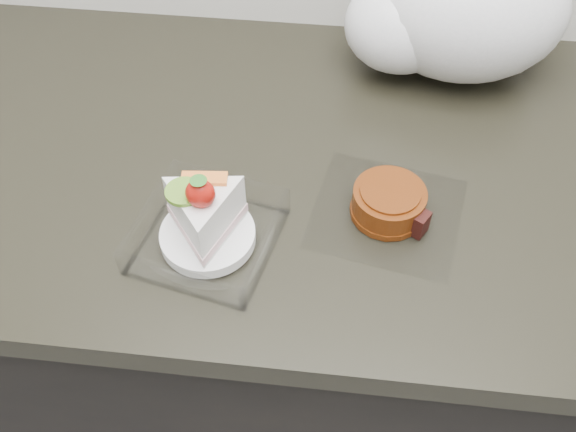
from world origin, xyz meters
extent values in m
cube|color=black|center=(0.00, 1.69, 0.43)|extent=(2.00, 0.60, 0.86)
cube|color=black|center=(0.00, 1.69, 0.88)|extent=(2.04, 0.64, 0.04)
cube|color=white|center=(-0.17, 1.53, 0.90)|extent=(0.19, 0.19, 0.00)
cylinder|color=white|center=(-0.17, 1.53, 0.91)|extent=(0.12, 0.12, 0.02)
ellipsoid|color=red|center=(-0.17, 1.52, 1.00)|extent=(0.03, 0.03, 0.04)
cone|color=#2D7223|center=(-0.17, 1.52, 1.02)|extent=(0.02, 0.02, 0.01)
cylinder|color=#77A931|center=(-0.19, 1.53, 0.99)|extent=(0.04, 0.04, 0.01)
cube|color=orange|center=(-0.17, 1.55, 0.99)|extent=(0.05, 0.02, 0.01)
cube|color=white|center=(0.05, 1.60, 0.90)|extent=(0.21, 0.20, 0.00)
cylinder|color=maroon|center=(0.05, 1.60, 0.92)|extent=(0.09, 0.09, 0.04)
cylinder|color=maroon|center=(0.05, 1.60, 0.91)|extent=(0.10, 0.10, 0.01)
cylinder|color=maroon|center=(0.05, 1.60, 0.94)|extent=(0.08, 0.08, 0.00)
cube|color=black|center=(0.08, 1.57, 0.92)|extent=(0.03, 0.03, 0.03)
ellipsoid|color=white|center=(0.15, 1.91, 1.01)|extent=(0.35, 0.31, 0.21)
ellipsoid|color=white|center=(0.05, 1.89, 0.98)|extent=(0.21, 0.20, 0.14)
camera|label=1|loc=(-0.02, 1.07, 1.53)|focal=40.00mm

